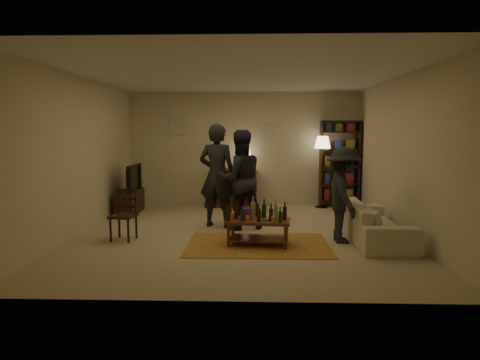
{
  "coord_description": "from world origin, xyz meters",
  "views": [
    {
      "loc": [
        0.24,
        -7.27,
        1.76
      ],
      "look_at": [
        0.0,
        0.1,
        0.92
      ],
      "focal_mm": 32.0,
      "sensor_mm": 36.0,
      "label": 1
    }
  ],
  "objects_px": {
    "floor_lamp": "(322,147)",
    "dresser": "(235,186)",
    "coffee_table": "(258,221)",
    "bookshelf": "(339,163)",
    "dining_chair": "(125,212)",
    "person_by_sofa": "(344,195)",
    "person_right": "(240,180)",
    "tv_stand": "(130,196)",
    "sofa": "(374,222)",
    "person_left": "(217,175)"
  },
  "relations": [
    {
      "from": "person_by_sofa",
      "to": "floor_lamp",
      "type": "bearing_deg",
      "value": -4.91
    },
    {
      "from": "dining_chair",
      "to": "person_by_sofa",
      "type": "xyz_separation_m",
      "value": [
        3.53,
        -0.04,
        0.31
      ]
    },
    {
      "from": "coffee_table",
      "to": "dresser",
      "type": "distance_m",
      "value": 3.5
    },
    {
      "from": "tv_stand",
      "to": "person_by_sofa",
      "type": "relative_size",
      "value": 0.69
    },
    {
      "from": "floor_lamp",
      "to": "person_by_sofa",
      "type": "relative_size",
      "value": 1.09
    },
    {
      "from": "coffee_table",
      "to": "sofa",
      "type": "height_order",
      "value": "coffee_table"
    },
    {
      "from": "dining_chair",
      "to": "dresser",
      "type": "distance_m",
      "value": 3.6
    },
    {
      "from": "coffee_table",
      "to": "tv_stand",
      "type": "distance_m",
      "value": 3.75
    },
    {
      "from": "dining_chair",
      "to": "floor_lamp",
      "type": "distance_m",
      "value": 4.92
    },
    {
      "from": "person_left",
      "to": "person_by_sofa",
      "type": "xyz_separation_m",
      "value": [
        2.1,
        -1.07,
        -0.19
      ]
    },
    {
      "from": "sofa",
      "to": "person_left",
      "type": "height_order",
      "value": "person_left"
    },
    {
      "from": "coffee_table",
      "to": "person_by_sofa",
      "type": "relative_size",
      "value": 0.68
    },
    {
      "from": "dining_chair",
      "to": "tv_stand",
      "type": "distance_m",
      "value": 2.35
    },
    {
      "from": "floor_lamp",
      "to": "coffee_table",
      "type": "bearing_deg",
      "value": -114.07
    },
    {
      "from": "dining_chair",
      "to": "person_right",
      "type": "relative_size",
      "value": 0.48
    },
    {
      "from": "dresser",
      "to": "bookshelf",
      "type": "height_order",
      "value": "bookshelf"
    },
    {
      "from": "coffee_table",
      "to": "person_right",
      "type": "bearing_deg",
      "value": 105.34
    },
    {
      "from": "dining_chair",
      "to": "dresser",
      "type": "relative_size",
      "value": 0.63
    },
    {
      "from": "tv_stand",
      "to": "dresser",
      "type": "distance_m",
      "value": 2.43
    },
    {
      "from": "dining_chair",
      "to": "person_right",
      "type": "xyz_separation_m",
      "value": [
        1.85,
        0.87,
        0.45
      ]
    },
    {
      "from": "dresser",
      "to": "person_by_sofa",
      "type": "height_order",
      "value": "person_by_sofa"
    },
    {
      "from": "person_right",
      "to": "person_by_sofa",
      "type": "relative_size",
      "value": 1.18
    },
    {
      "from": "floor_lamp",
      "to": "person_left",
      "type": "xyz_separation_m",
      "value": [
        -2.26,
        -2.09,
        -0.45
      ]
    },
    {
      "from": "dresser",
      "to": "person_right",
      "type": "relative_size",
      "value": 0.76
    },
    {
      "from": "dining_chair",
      "to": "sofa",
      "type": "bearing_deg",
      "value": 9.7
    },
    {
      "from": "coffee_table",
      "to": "bookshelf",
      "type": "xyz_separation_m",
      "value": [
        1.94,
        3.53,
        0.66
      ]
    },
    {
      "from": "tv_stand",
      "to": "bookshelf",
      "type": "distance_m",
      "value": 4.84
    },
    {
      "from": "person_left",
      "to": "floor_lamp",
      "type": "bearing_deg",
      "value": -122.45
    },
    {
      "from": "bookshelf",
      "to": "person_by_sofa",
      "type": "xyz_separation_m",
      "value": [
        -0.57,
        -3.29,
        -0.27
      ]
    },
    {
      "from": "coffee_table",
      "to": "person_by_sofa",
      "type": "distance_m",
      "value": 1.44
    },
    {
      "from": "dresser",
      "to": "sofa",
      "type": "distance_m",
      "value": 3.93
    },
    {
      "from": "coffee_table",
      "to": "floor_lamp",
      "type": "distance_m",
      "value": 3.87
    },
    {
      "from": "person_right",
      "to": "sofa",
      "type": "bearing_deg",
      "value": 141.01
    },
    {
      "from": "person_right",
      "to": "dresser",
      "type": "bearing_deg",
      "value": -104.67
    },
    {
      "from": "sofa",
      "to": "dresser",
      "type": "bearing_deg",
      "value": 37.54
    },
    {
      "from": "tv_stand",
      "to": "floor_lamp",
      "type": "xyz_separation_m",
      "value": [
        4.27,
        0.85,
        1.02
      ]
    },
    {
      "from": "dining_chair",
      "to": "dresser",
      "type": "bearing_deg",
      "value": 71.01
    },
    {
      "from": "tv_stand",
      "to": "person_right",
      "type": "xyz_separation_m",
      "value": [
        2.43,
        -1.4,
        0.51
      ]
    },
    {
      "from": "bookshelf",
      "to": "person_left",
      "type": "relative_size",
      "value": 1.05
    },
    {
      "from": "bookshelf",
      "to": "person_by_sofa",
      "type": "distance_m",
      "value": 3.35
    },
    {
      "from": "bookshelf",
      "to": "tv_stand",
      "type": "bearing_deg",
      "value": -168.2
    },
    {
      "from": "dining_chair",
      "to": "tv_stand",
      "type": "bearing_deg",
      "value": 113.05
    },
    {
      "from": "dresser",
      "to": "floor_lamp",
      "type": "distance_m",
      "value": 2.22
    },
    {
      "from": "person_right",
      "to": "bookshelf",
      "type": "bearing_deg",
      "value": -152.61
    },
    {
      "from": "floor_lamp",
      "to": "person_by_sofa",
      "type": "distance_m",
      "value": 3.23
    },
    {
      "from": "coffee_table",
      "to": "dresser",
      "type": "bearing_deg",
      "value": 98.14
    },
    {
      "from": "sofa",
      "to": "person_left",
      "type": "distance_m",
      "value": 2.88
    },
    {
      "from": "floor_lamp",
      "to": "person_left",
      "type": "relative_size",
      "value": 0.87
    },
    {
      "from": "sofa",
      "to": "bookshelf",
      "type": "bearing_deg",
      "value": -0.82
    },
    {
      "from": "floor_lamp",
      "to": "dresser",
      "type": "bearing_deg",
      "value": 178.2
    }
  ]
}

